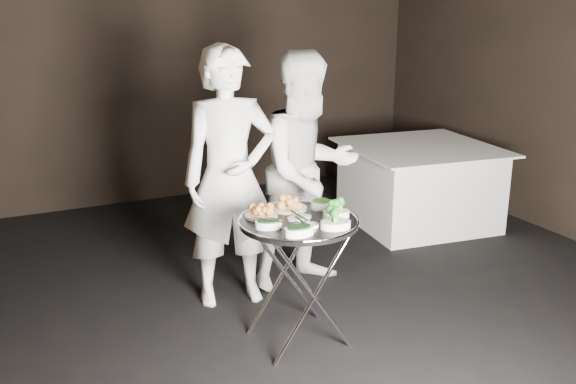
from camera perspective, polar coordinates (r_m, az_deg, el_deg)
name	(u,v)px	position (r m, az deg, el deg)	size (l,w,h in m)	color
floor	(312,347)	(4.20, 2.13, -13.57)	(6.00, 7.00, 0.05)	black
wall_back	(156,59)	(6.96, -11.63, 11.49)	(6.00, 0.05, 3.00)	black
tray_stand	(298,276)	(4.02, 0.93, -7.44)	(0.54, 0.46, 0.80)	silver
serving_tray	(299,222)	(3.89, 0.96, -2.65)	(0.74, 0.74, 0.04)	black
potato_plate_a	(261,212)	(3.93, -2.40, -1.80)	(0.20, 0.20, 0.07)	beige
potato_plate_b	(289,204)	(4.06, 0.13, -1.12)	(0.22, 0.22, 0.08)	beige
greens_bowl	(321,203)	(4.09, 2.96, -1.00)	(0.14, 0.14, 0.08)	white
asparagus_plate_a	(299,217)	(3.90, 1.02, -2.22)	(0.16, 0.09, 0.03)	white
asparagus_plate_b	(305,225)	(3.75, 1.52, -2.96)	(0.19, 0.11, 0.04)	white
spinach_bowl_a	(269,223)	(3.74, -1.74, -2.79)	(0.19, 0.15, 0.07)	white
spinach_bowl_b	(299,230)	(3.63, 0.99, -3.36)	(0.18, 0.12, 0.07)	white
broccoli_bowl_a	(336,212)	(3.94, 4.29, -1.82)	(0.19, 0.15, 0.07)	white
broccoli_bowl_b	(336,223)	(3.74, 4.25, -2.75)	(0.20, 0.17, 0.07)	white
serving_utensils	(296,209)	(3.93, 0.73, -1.48)	(0.58, 0.42, 0.01)	silver
waiter_left	(230,178)	(4.45, -5.21, 1.25)	(0.66, 0.44, 1.82)	white
waiter_right	(308,171)	(4.73, 1.79, 1.84)	(0.86, 0.67, 1.76)	white
dining_table	(418,184)	(6.32, 11.51, 0.67)	(1.34, 1.34, 0.76)	white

